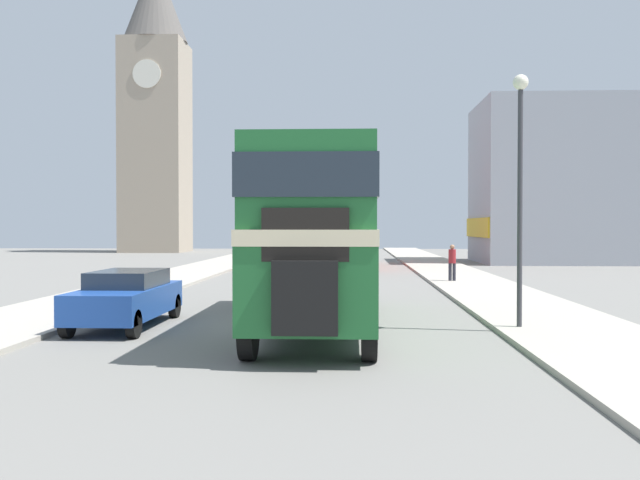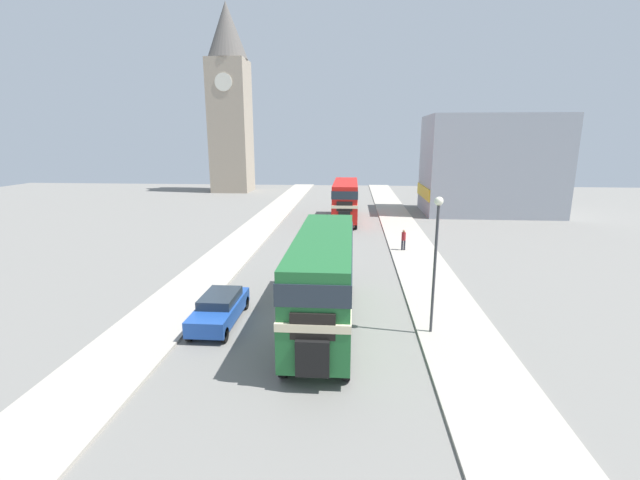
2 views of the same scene
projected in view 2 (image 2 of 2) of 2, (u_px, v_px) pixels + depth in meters
name	position (u px, v px, depth m)	size (l,w,h in m)	color
ground_plane	(305.00, 322.00, 19.76)	(120.00, 120.00, 0.00)	slate
sidewalk_right	(454.00, 325.00, 19.25)	(3.50, 120.00, 0.12)	#A8A093
sidewalk_left	(163.00, 316.00, 20.25)	(3.50, 120.00, 0.12)	#A8A093
double_decker_bus	(324.00, 272.00, 19.02)	(2.52, 11.15, 4.12)	#1E602D
bus_distant	(346.00, 197.00, 43.72)	(2.43, 10.52, 4.01)	red
car_parked_near	(220.00, 308.00, 19.46)	(1.69, 4.47, 1.37)	#1E479E
pedestrian_walking	(404.00, 239.00, 31.86)	(0.31, 0.31, 1.55)	#282833
street_lamp	(436.00, 246.00, 17.62)	(0.36, 0.36, 5.86)	#38383D
church_tower	(230.00, 98.00, 66.00)	(6.07, 6.07, 28.09)	tan
shop_building_block	(490.00, 165.00, 47.54)	(14.37, 8.70, 10.79)	#999EA8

